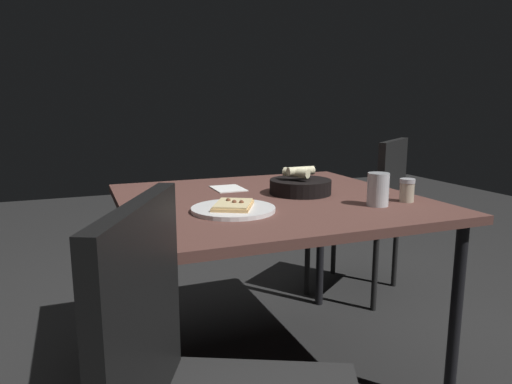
# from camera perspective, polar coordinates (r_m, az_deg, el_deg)

# --- Properties ---
(ground) EXTENTS (8.00, 8.00, 0.00)m
(ground) POSITION_cam_1_polar(r_m,az_deg,el_deg) (2.00, 1.69, -20.90)
(ground) COLOR #242424
(dining_table) EXTENTS (1.04, 1.09, 0.70)m
(dining_table) POSITION_cam_1_polar(r_m,az_deg,el_deg) (1.74, 1.81, -2.46)
(dining_table) COLOR brown
(dining_table) RESTS_ON ground
(pizza_plate) EXTENTS (0.28, 0.28, 0.04)m
(pizza_plate) POSITION_cam_1_polar(r_m,az_deg,el_deg) (1.51, -2.84, -2.02)
(pizza_plate) COLOR white
(pizza_plate) RESTS_ON dining_table
(bread_basket) EXTENTS (0.24, 0.24, 0.11)m
(bread_basket) POSITION_cam_1_polar(r_m,az_deg,el_deg) (1.81, 5.51, 0.78)
(bread_basket) COLOR black
(bread_basket) RESTS_ON dining_table
(beer_glass) EXTENTS (0.07, 0.07, 0.11)m
(beer_glass) POSITION_cam_1_polar(r_m,az_deg,el_deg) (1.64, 14.87, 0.06)
(beer_glass) COLOR silver
(beer_glass) RESTS_ON dining_table
(pepper_shaker) EXTENTS (0.05, 0.05, 0.08)m
(pepper_shaker) POSITION_cam_1_polar(r_m,az_deg,el_deg) (1.74, 18.18, 0.06)
(pepper_shaker) COLOR #BFB299
(pepper_shaker) RESTS_ON dining_table
(napkin) EXTENTS (0.16, 0.12, 0.00)m
(napkin) POSITION_cam_1_polar(r_m,az_deg,el_deg) (1.91, -3.47, 0.43)
(napkin) COLOR white
(napkin) RESTS_ON dining_table
(chair_far) EXTENTS (0.62, 0.62, 0.87)m
(chair_far) POSITION_cam_1_polar(r_m,az_deg,el_deg) (2.58, 13.80, -1.81)
(chair_far) COLOR black
(chair_far) RESTS_ON ground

